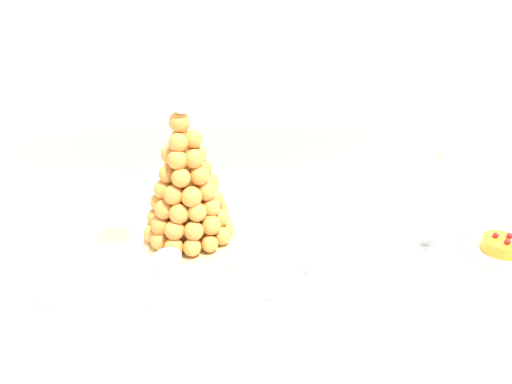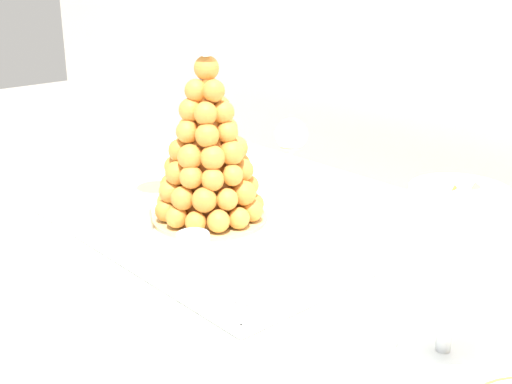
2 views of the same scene
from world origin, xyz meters
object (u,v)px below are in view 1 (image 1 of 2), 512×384
Objects in this scene: croquembouche at (187,189)px; dessert_cup_mid_left at (169,265)px; serving_tray at (206,245)px; macaron_goblet at (434,191)px; wine_glass at (181,158)px; fruit_tart_plate at (501,249)px; creme_brulee_ramekin at (114,238)px; dessert_cup_left at (89,271)px; dessert_cup_centre at (244,261)px; dessert_cup_mid_right at (318,261)px.

dessert_cup_mid_left is at bearing -103.86° from croquembouche.
macaron_goblet reaches higher than serving_tray.
wine_glass reaches higher than serving_tray.
fruit_tart_plate is at bearing -24.58° from wine_glass.
dessert_cup_mid_left is at bearing -122.20° from serving_tray.
creme_brulee_ramekin is at bearing 174.27° from fruit_tart_plate.
macaron_goblet is (0.76, -0.05, 0.13)m from creme_brulee_ramekin.
macaron_goblet is (0.61, 0.09, 0.12)m from dessert_cup_mid_left.
dessert_cup_mid_left is (0.17, 0.01, -0.00)m from dessert_cup_left.
macaron_goblet is (0.77, 0.10, 0.12)m from dessert_cup_left.
dessert_cup_centre is 0.34m from creme_brulee_ramekin.
dessert_cup_mid_right reaches higher than dessert_cup_left.
wine_glass is at bearing 128.40° from dessert_cup_mid_right.
serving_tray is 0.14m from dessert_cup_centre.
dessert_cup_left is at bearing -176.33° from dessert_cup_mid_left.
dessert_cup_left is 0.15m from creme_brulee_ramekin.
wine_glass reaches higher than dessert_cup_centre.
dessert_cup_left reaches higher than serving_tray.
dessert_cup_mid_left is at bearing -176.39° from dessert_cup_centre.
wine_glass is at bearing 104.85° from serving_tray.
wine_glass is at bearing 152.83° from macaron_goblet.
wine_glass is (-0.16, 0.39, 0.09)m from dessert_cup_centre.
serving_tray is 1.84× the size of croquembouche.
dessert_cup_mid_left is at bearing -171.29° from macaron_goblet.
creme_brulee_ramekin is (-0.18, -0.00, -0.13)m from croquembouche.
dessert_cup_left is (-0.24, -0.13, 0.03)m from serving_tray.
dessert_cup_mid_left is at bearing -43.89° from creme_brulee_ramekin.
fruit_tart_plate is at bearing -14.44° from macaron_goblet.
dessert_cup_mid_left is 0.41m from wine_glass.
dessert_cup_mid_right is 0.32m from macaron_goblet.
dessert_cup_left is 0.26× the size of macaron_goblet.
croquembouche reaches higher than dessert_cup_centre.
dessert_cup_mid_right reaches higher than fruit_tart_plate.
dessert_cup_centre reaches higher than creme_brulee_ramekin.
macaron_goblet reaches higher than creme_brulee_ramekin.
dessert_cup_left reaches higher than creme_brulee_ramekin.
macaron_goblet reaches higher than dessert_cup_centre.
dessert_cup_mid_right is at bearing -17.27° from creme_brulee_ramekin.
wine_glass is at bearing 89.92° from dessert_cup_mid_left.
dessert_cup_centre is at bearing -23.03° from creme_brulee_ramekin.
creme_brulee_ramekin is at bearing 162.73° from dessert_cup_mid_right.
dessert_cup_mid_right is (0.16, -0.02, 0.00)m from dessert_cup_centre.
dessert_cup_centre is at bearing -51.79° from serving_tray.
dessert_cup_mid_left reaches higher than serving_tray.
croquembouche is 1.84× the size of fruit_tart_plate.
dessert_cup_centre is at bearing 174.72° from dessert_cup_mid_right.
dessert_cup_mid_left is at bearing 3.67° from dessert_cup_left.
wine_glass reaches higher than dessert_cup_left.
wine_glass is at bearing 97.74° from croquembouche.
dessert_cup_left is at bearing -142.41° from croquembouche.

